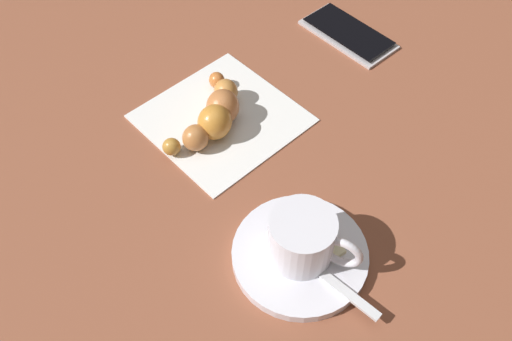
% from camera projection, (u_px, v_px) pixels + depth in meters
% --- Properties ---
extents(ground_plane, '(1.80, 1.80, 0.00)m').
position_uv_depth(ground_plane, '(261.00, 164.00, 0.60)').
color(ground_plane, brown).
extents(saucer, '(0.14, 0.14, 0.01)m').
position_uv_depth(saucer, '(300.00, 255.00, 0.53)').
color(saucer, silver).
rests_on(saucer, ground).
extents(espresso_cup, '(0.09, 0.07, 0.05)m').
position_uv_depth(espresso_cup, '(304.00, 239.00, 0.50)').
color(espresso_cup, silver).
rests_on(espresso_cup, saucer).
extents(teaspoon, '(0.13, 0.05, 0.01)m').
position_uv_depth(teaspoon, '(302.00, 257.00, 0.51)').
color(teaspoon, silver).
rests_on(teaspoon, saucer).
extents(sugar_packet, '(0.06, 0.02, 0.01)m').
position_uv_depth(sugar_packet, '(320.00, 234.00, 0.53)').
color(sugar_packet, beige).
rests_on(sugar_packet, saucer).
extents(napkin, '(0.19, 0.19, 0.00)m').
position_uv_depth(napkin, '(220.00, 118.00, 0.64)').
color(napkin, white).
rests_on(napkin, ground).
extents(croissant, '(0.10, 0.13, 0.04)m').
position_uv_depth(croissant, '(216.00, 114.00, 0.62)').
color(croissant, '#B57E32').
rests_on(croissant, napkin).
extents(cell_phone, '(0.14, 0.08, 0.01)m').
position_uv_depth(cell_phone, '(348.00, 33.00, 0.74)').
color(cell_phone, '#BCB5B9').
rests_on(cell_phone, ground).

